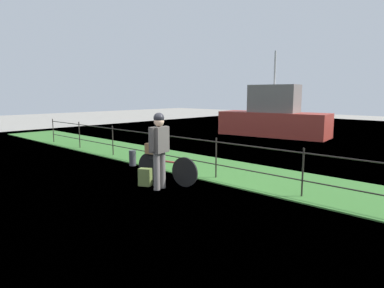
{
  "coord_description": "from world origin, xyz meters",
  "views": [
    {
      "loc": [
        5.23,
        -4.42,
        2.09
      ],
      "look_at": [
        -0.27,
        1.35,
        0.9
      ],
      "focal_mm": 31.83,
      "sensor_mm": 36.0,
      "label": 1
    }
  ],
  "objects_px": {
    "wooden_crate": "(153,148)",
    "cyclist_person": "(159,144)",
    "mooring_bollard": "(133,158)",
    "bicycle_main": "(166,168)",
    "terrier_dog": "(154,140)",
    "moored_boat_near": "(273,118)",
    "backpack_on_paving": "(145,177)"
  },
  "relations": [
    {
      "from": "cyclist_person",
      "to": "backpack_on_paving",
      "type": "distance_m",
      "value": 0.92
    },
    {
      "from": "bicycle_main",
      "to": "backpack_on_paving",
      "type": "bearing_deg",
      "value": -112.43
    },
    {
      "from": "cyclist_person",
      "to": "backpack_on_paving",
      "type": "bearing_deg",
      "value": -172.81
    },
    {
      "from": "wooden_crate",
      "to": "moored_boat_near",
      "type": "relative_size",
      "value": 0.06
    },
    {
      "from": "backpack_on_paving",
      "to": "bicycle_main",
      "type": "bearing_deg",
      "value": 38.5
    },
    {
      "from": "cyclist_person",
      "to": "mooring_bollard",
      "type": "height_order",
      "value": "cyclist_person"
    },
    {
      "from": "cyclist_person",
      "to": "backpack_on_paving",
      "type": "relative_size",
      "value": 4.21
    },
    {
      "from": "wooden_crate",
      "to": "mooring_bollard",
      "type": "relative_size",
      "value": 0.73
    },
    {
      "from": "wooden_crate",
      "to": "mooring_bollard",
      "type": "distance_m",
      "value": 2.02
    },
    {
      "from": "terrier_dog",
      "to": "backpack_on_paving",
      "type": "height_order",
      "value": "terrier_dog"
    },
    {
      "from": "bicycle_main",
      "to": "moored_boat_near",
      "type": "bearing_deg",
      "value": 106.37
    },
    {
      "from": "wooden_crate",
      "to": "cyclist_person",
      "type": "height_order",
      "value": "cyclist_person"
    },
    {
      "from": "terrier_dog",
      "to": "moored_boat_near",
      "type": "relative_size",
      "value": 0.06
    },
    {
      "from": "cyclist_person",
      "to": "mooring_bollard",
      "type": "bearing_deg",
      "value": 156.35
    },
    {
      "from": "backpack_on_paving",
      "to": "moored_boat_near",
      "type": "relative_size",
      "value": 0.07
    },
    {
      "from": "mooring_bollard",
      "to": "moored_boat_near",
      "type": "xyz_separation_m",
      "value": [
        -0.66,
        8.99,
        0.69
      ]
    },
    {
      "from": "wooden_crate",
      "to": "moored_boat_near",
      "type": "height_order",
      "value": "moored_boat_near"
    },
    {
      "from": "wooden_crate",
      "to": "backpack_on_paving",
      "type": "relative_size",
      "value": 0.82
    },
    {
      "from": "terrier_dog",
      "to": "mooring_bollard",
      "type": "height_order",
      "value": "terrier_dog"
    },
    {
      "from": "moored_boat_near",
      "to": "cyclist_person",
      "type": "bearing_deg",
      "value": -72.97
    },
    {
      "from": "wooden_crate",
      "to": "moored_boat_near",
      "type": "bearing_deg",
      "value": 104.25
    },
    {
      "from": "backpack_on_paving",
      "to": "moored_boat_near",
      "type": "bearing_deg",
      "value": 75.56
    },
    {
      "from": "wooden_crate",
      "to": "mooring_bollard",
      "type": "xyz_separation_m",
      "value": [
        -1.8,
        0.71,
        -0.57
      ]
    },
    {
      "from": "bicycle_main",
      "to": "moored_boat_near",
      "type": "distance_m",
      "value": 10.06
    },
    {
      "from": "mooring_bollard",
      "to": "moored_boat_near",
      "type": "bearing_deg",
      "value": 94.2
    },
    {
      "from": "cyclist_person",
      "to": "terrier_dog",
      "type": "bearing_deg",
      "value": 149.32
    },
    {
      "from": "bicycle_main",
      "to": "terrier_dog",
      "type": "distance_m",
      "value": 0.73
    },
    {
      "from": "bicycle_main",
      "to": "cyclist_person",
      "type": "distance_m",
      "value": 0.81
    },
    {
      "from": "wooden_crate",
      "to": "terrier_dog",
      "type": "relative_size",
      "value": 1.01
    },
    {
      "from": "bicycle_main",
      "to": "cyclist_person",
      "type": "xyz_separation_m",
      "value": [
        0.25,
        -0.41,
        0.65
      ]
    },
    {
      "from": "backpack_on_paving",
      "to": "mooring_bollard",
      "type": "relative_size",
      "value": 0.89
    },
    {
      "from": "wooden_crate",
      "to": "cyclist_person",
      "type": "distance_m",
      "value": 0.73
    }
  ]
}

